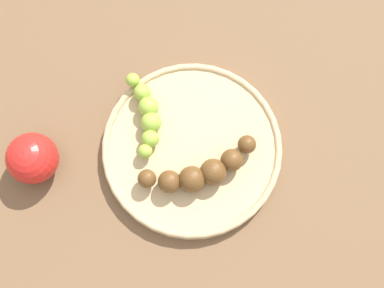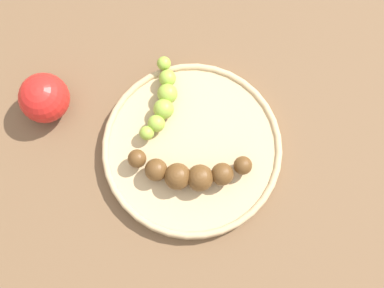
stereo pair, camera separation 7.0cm
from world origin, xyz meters
name	(u,v)px [view 1 (the left image)]	position (x,y,z in m)	size (l,w,h in m)	color
ground_plane	(192,151)	(0.00, 0.00, 0.00)	(2.40, 2.40, 0.00)	brown
fruit_bowl	(192,148)	(0.00, 0.00, 0.01)	(0.26, 0.26, 0.02)	tan
banana_overripe	(201,172)	(-0.01, 0.04, 0.04)	(0.17, 0.07, 0.04)	#593819
banana_green	(147,115)	(0.06, -0.05, 0.03)	(0.04, 0.13, 0.03)	#8CAD38
apple_red	(32,158)	(0.22, -0.01, 0.04)	(0.07, 0.07, 0.07)	red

